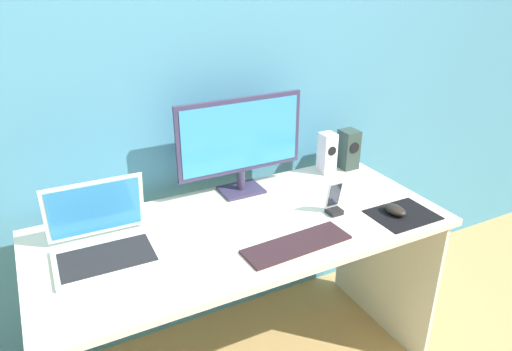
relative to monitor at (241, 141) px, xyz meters
The scene contains 10 objects.
wall_back 0.34m from the monitor, 123.77° to the left, with size 6.00×0.04×2.50m, color teal.
desk 0.48m from the monitor, 114.42° to the right, with size 1.56×0.71×0.76m.
monitor is the anchor object (origin of this frame).
speaker_right 0.58m from the monitor, ahead, with size 0.08×0.09×0.19m.
speaker_near_monitor 0.47m from the monitor, ahead, with size 0.07×0.08×0.19m.
laptop 0.68m from the monitor, 161.27° to the right, with size 0.35×0.29×0.24m.
keyboard_external 0.53m from the monitor, 91.36° to the right, with size 0.40×0.13×0.01m, color #2D1A1E.
mousepad 0.72m from the monitor, 45.34° to the right, with size 0.25×0.20×0.00m, color black.
mouse 0.68m from the monitor, 45.80° to the right, with size 0.06×0.10×0.04m, color black.
phone_in_dock 0.46m from the monitor, 54.57° to the right, with size 0.06×0.05×0.14m.
Camera 1 is at (-0.67, -1.41, 1.68)m, focal length 33.38 mm.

